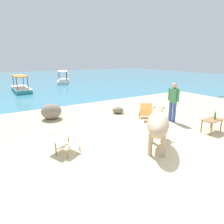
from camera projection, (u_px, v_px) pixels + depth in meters
The scene contains 12 objects.
sand_beach at pixel (170, 155), 5.36m from camera, with size 18.00×14.00×0.04m, color #CCB78E.
water_surface at pixel (29, 81), 23.30m from camera, with size 60.00×36.00×0.03m, color teal.
cow at pixel (158, 123), 5.53m from camera, with size 1.78×1.74×1.17m.
low_bench_table at pixel (212, 121), 6.88m from camera, with size 0.79×0.49×0.47m.
bottle at pixel (215, 116), 6.85m from camera, with size 0.07×0.07×0.30m.
deck_chair_near at pixel (146, 110), 8.43m from camera, with size 0.89×0.93×0.68m.
deck_chair_far at pixel (63, 139), 5.39m from camera, with size 0.83×0.93×0.68m.
person_standing at pixel (173, 99), 7.91m from camera, with size 0.32×0.51×1.62m.
shore_rock_large at pixel (51, 111), 8.40m from camera, with size 0.87×0.87×0.68m, color gray.
shore_rock_medium at pixel (118, 110), 9.33m from camera, with size 0.55×0.51×0.30m, color #756651.
boat_teal at pixel (21, 88), 15.65m from camera, with size 1.19×3.68×1.29m.
boat_white at pixel (63, 80), 21.07m from camera, with size 2.37×3.84×1.29m.
Camera 1 is at (-3.94, -3.24, 2.61)m, focal length 30.77 mm.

